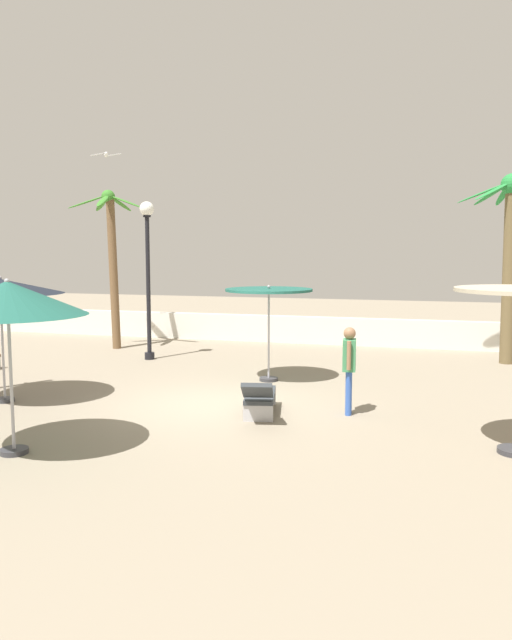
# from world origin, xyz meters

# --- Properties ---
(ground_plane) EXTENTS (56.00, 56.00, 0.00)m
(ground_plane) POSITION_xyz_m (0.00, 0.00, 0.00)
(ground_plane) COLOR gray
(boundary_wall) EXTENTS (25.20, 0.30, 0.90)m
(boundary_wall) POSITION_xyz_m (0.00, 8.77, 0.45)
(boundary_wall) COLOR silver
(boundary_wall) RESTS_ON ground_plane
(patio_umbrella_1) EXTENTS (2.07, 2.07, 2.31)m
(patio_umbrella_1) POSITION_xyz_m (0.47, 2.53, 2.05)
(patio_umbrella_1) COLOR #333338
(patio_umbrella_1) RESTS_ON ground_plane
(patio_umbrella_2) EXTENTS (2.38, 2.38, 2.71)m
(patio_umbrella_2) POSITION_xyz_m (-1.91, -3.81, 2.40)
(patio_umbrella_2) COLOR #333338
(patio_umbrella_2) RESTS_ON ground_plane
(patio_umbrella_3) EXTENTS (2.54, 2.54, 2.61)m
(patio_umbrella_3) POSITION_xyz_m (-4.24, -1.02, 2.38)
(patio_umbrella_3) COLOR #333338
(patio_umbrella_3) RESTS_ON ground_plane
(palm_tree_0) EXTENTS (2.37, 2.46, 5.00)m
(palm_tree_0) POSITION_xyz_m (-5.59, 6.03, 3.11)
(palm_tree_0) COLOR brown
(palm_tree_0) RESTS_ON ground_plane
(palm_tree_1) EXTENTS (2.83, 2.82, 5.18)m
(palm_tree_1) POSITION_xyz_m (6.18, 6.63, 3.25)
(palm_tree_1) COLOR brown
(palm_tree_1) RESTS_ON ground_plane
(lamp_post_0) EXTENTS (0.41, 0.41, 4.48)m
(lamp_post_0) POSITION_xyz_m (-3.60, 4.47, 2.92)
(lamp_post_0) COLOR black
(lamp_post_0) RESTS_ON ground_plane
(lounge_chair_0) EXTENTS (0.94, 1.94, 0.83)m
(lounge_chair_0) POSITION_xyz_m (1.13, -0.61, 0.40)
(lounge_chair_0) COLOR #B7B7BC
(lounge_chair_0) RESTS_ON ground_plane
(guest_0) EXTENTS (0.28, 0.56, 1.68)m
(guest_0) POSITION_xyz_m (2.74, -0.03, 1.02)
(guest_0) COLOR #3359B2
(guest_0) RESTS_ON ground_plane
(seagull_0) EXTENTS (0.87, 0.64, 0.14)m
(seagull_0) POSITION_xyz_m (-5.96, 6.47, 6.14)
(seagull_0) COLOR white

